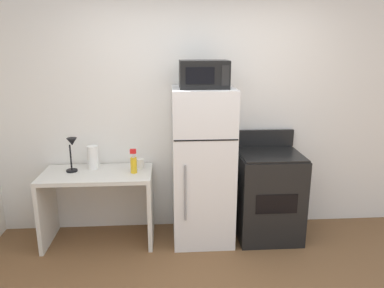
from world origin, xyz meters
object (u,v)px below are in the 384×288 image
Objects in this scene: desk at (98,194)px; microwave at (204,74)px; desk_lamp at (72,149)px; coffee_mug at (140,163)px; refrigerator at (203,166)px; oven_range at (268,195)px; spray_bottle at (134,163)px; paper_towel_roll at (93,157)px.

microwave reaches higher than desk.
desk_lamp reaches higher than coffee_mug.
refrigerator is 0.77m from oven_range.
desk is at bearing 178.24° from microwave.
refrigerator is (0.69, 0.03, -0.06)m from spray_bottle.
desk is 0.53m from desk_lamp.
coffee_mug is at bearing -1.25° from paper_towel_roll.
spray_bottle is at bearing -179.53° from microwave.
desk is 3.11× the size of desk_lamp.
paper_towel_roll is (-0.05, 0.12, 0.35)m from desk.
refrigerator is (0.64, -0.13, -0.00)m from coffee_mug.
microwave reaches higher than oven_range.
coffee_mug is at bearing 71.03° from spray_bottle.
spray_bottle is 2.62× the size of coffee_mug.
microwave reaches higher than refrigerator.
microwave is at bearing -89.67° from refrigerator.
spray_bottle is at bearing -6.73° from desk_lamp.
desk is 0.52m from coffee_mug.
desk_lamp reaches higher than paper_towel_roll.
desk is at bearing -67.32° from paper_towel_roll.
paper_towel_roll is 1.13m from refrigerator.
desk_lamp is 1.49m from microwave.
refrigerator is 0.92m from microwave.
coffee_mug is at bearing 168.90° from refrigerator.
spray_bottle is at bearing -20.88° from paper_towel_roll.
microwave reaches higher than spray_bottle.
coffee_mug is at bearing 167.10° from microwave.
coffee_mug is 1.38m from oven_range.
microwave is (1.07, -0.03, 1.20)m from desk.
refrigerator is (1.07, -0.01, 0.28)m from desk.
spray_bottle is (0.43, -0.16, -0.02)m from paper_towel_roll.
desk_lamp is 2.06m from oven_range.
desk_lamp is 0.63m from spray_bottle.
microwave is at bearing -1.76° from desk.
refrigerator reaches higher than paper_towel_roll.
spray_bottle is 0.54× the size of microwave.
spray_bottle is 1.44m from oven_range.
desk_lamp is at bearing 171.88° from desk.
paper_towel_roll is 0.22× the size of oven_range.
oven_range reaches higher than desk.
oven_range is at bearing -4.30° from paper_towel_roll.
refrigerator is (1.12, -0.14, -0.08)m from paper_towel_roll.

